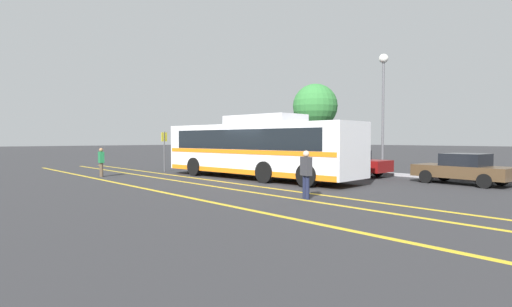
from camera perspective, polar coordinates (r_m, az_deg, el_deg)
ground_plane at (r=19.87m, az=0.12°, el=-3.76°), size 220.00×220.00×0.00m
lane_strip_0 at (r=19.01m, az=-4.97°, el=-4.02°), size 31.37×0.20×0.01m
lane_strip_1 at (r=18.23m, az=-8.47°, el=-4.30°), size 31.37×0.20×0.01m
lane_strip_2 at (r=16.98m, az=-15.70°, el=-4.82°), size 31.37×0.20×0.01m
curb_strip at (r=25.35m, az=11.47°, el=-2.36°), size 39.37×0.36×0.15m
transit_bus at (r=20.28m, az=0.04°, el=0.89°), size 11.83×3.44×3.21m
parked_car_0 at (r=31.68m, az=-6.14°, el=-0.19°), size 4.83×1.86×1.56m
parked_car_1 at (r=26.91m, az=2.40°, el=-0.72°), size 4.86×2.27×1.39m
parked_car_2 at (r=22.61m, az=12.85°, el=-1.29°), size 4.79×1.98×1.40m
parked_car_3 at (r=20.05m, az=27.52°, el=-1.95°), size 4.18×2.06×1.38m
pedestrian_0 at (r=22.87m, az=-21.24°, el=-0.95°), size 0.44×0.26×1.54m
pedestrian_1 at (r=13.54m, az=7.17°, el=-2.58°), size 0.46×0.32×1.63m
bus_stop_sign at (r=25.31m, az=-12.97°, el=1.00°), size 0.07×0.40×2.48m
street_lamp at (r=25.19m, az=17.73°, el=9.30°), size 0.54×0.54×7.06m
tree_0 at (r=31.96m, az=8.45°, el=6.68°), size 3.51×3.51×6.36m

